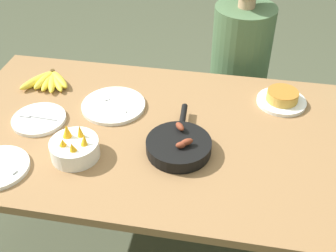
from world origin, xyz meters
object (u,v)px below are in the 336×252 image
at_px(frittata_plate_center, 282,98).
at_px(empty_plate_far_left, 113,105).
at_px(fruit_bowl_mango, 75,148).
at_px(person_figure, 236,89).
at_px(banana_bunch, 49,81).
at_px(skillet, 179,146).
at_px(empty_plate_near_front, 39,119).

xyz_separation_m(frittata_plate_center, empty_plate_far_left, (-0.70, -0.16, -0.02)).
relative_size(fruit_bowl_mango, person_figure, 0.15).
distance_m(banana_bunch, frittata_plate_center, 1.04).
bearing_deg(skillet, person_figure, -16.80).
height_order(banana_bunch, empty_plate_far_left, banana_bunch).
distance_m(skillet, empty_plate_far_left, 0.39).
bearing_deg(skillet, frittata_plate_center, -48.21).
height_order(frittata_plate_center, empty_plate_near_front, frittata_plate_center).
height_order(empty_plate_near_front, person_figure, person_figure).
distance_m(banana_bunch, skillet, 0.74).
distance_m(frittata_plate_center, person_figure, 0.53).
relative_size(banana_bunch, empty_plate_near_front, 1.06).
bearing_deg(skillet, banana_bunch, 58.67).
relative_size(banana_bunch, empty_plate_far_left, 0.85).
xyz_separation_m(frittata_plate_center, person_figure, (-0.19, 0.42, -0.25)).
bearing_deg(banana_bunch, fruit_bowl_mango, -56.90).
bearing_deg(person_figure, fruit_bowl_mango, -121.90).
height_order(skillet, fruit_bowl_mango, fruit_bowl_mango).
bearing_deg(empty_plate_far_left, empty_plate_near_front, -151.48).
bearing_deg(banana_bunch, empty_plate_far_left, -19.50).
height_order(skillet, frittata_plate_center, skillet).
bearing_deg(fruit_bowl_mango, frittata_plate_center, 32.49).
xyz_separation_m(banana_bunch, fruit_bowl_mango, (0.29, -0.44, 0.02)).
distance_m(empty_plate_far_left, person_figure, 0.81).
bearing_deg(skillet, fruit_bowl_mango, 100.76).
xyz_separation_m(banana_bunch, person_figure, (0.85, 0.46, -0.25)).
distance_m(empty_plate_far_left, fruit_bowl_mango, 0.33).
bearing_deg(empty_plate_near_front, person_figure, 42.96).
relative_size(frittata_plate_center, fruit_bowl_mango, 1.18).
bearing_deg(banana_bunch, frittata_plate_center, 2.10).
bearing_deg(skillet, empty_plate_near_front, 78.80).
distance_m(frittata_plate_center, empty_plate_near_front, 1.02).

